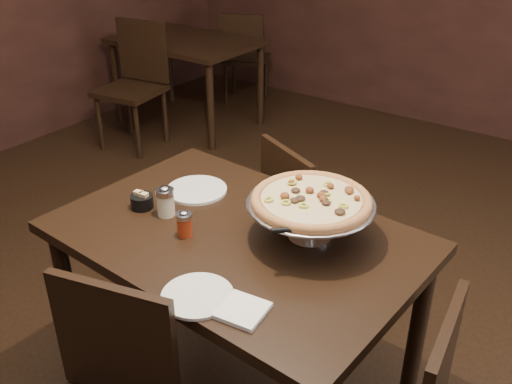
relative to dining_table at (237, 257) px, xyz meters
The scene contains 14 objects.
room 0.72m from the dining_table, 38.02° to the right, with size 6.04×7.04×2.84m.
dining_table is the anchor object (origin of this frame).
background_table 3.11m from the dining_table, 135.24° to the left, with size 1.18×0.79×0.74m.
pizza_stand 0.36m from the dining_table, 28.04° to the left, with size 0.44×0.44×0.18m.
parmesan_shaker 0.33m from the dining_table, 169.14° to the right, with size 0.07×0.07×0.12m.
pepper_flake_shaker 0.23m from the dining_table, 138.45° to the right, with size 0.06×0.06×0.10m.
packet_caddy 0.42m from the dining_table, behind, with size 0.08×0.08×0.07m.
napkin_stack 0.44m from the dining_table, 50.17° to the right, with size 0.13×0.13×0.01m, color white.
plate_left 0.36m from the dining_table, 154.35° to the left, with size 0.24×0.24×0.01m, color white.
plate_near 0.39m from the dining_table, 70.51° to the right, with size 0.22×0.22×0.01m, color white.
serving_spatula 0.37m from the dining_table, 15.04° to the right, with size 0.15×0.15×0.02m.
chair_far 0.73m from the dining_table, 99.94° to the left, with size 0.53×0.53×0.85m.
bg_chair_far 3.60m from the dining_table, 126.28° to the left, with size 0.52×0.52×0.85m.
bg_chair_near 2.76m from the dining_table, 144.06° to the left, with size 0.51×0.51×0.96m.
Camera 1 is at (1.05, -1.26, 1.87)m, focal length 40.00 mm.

